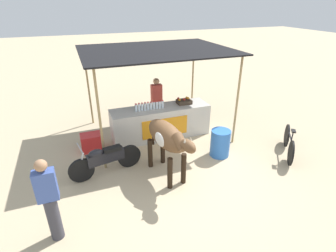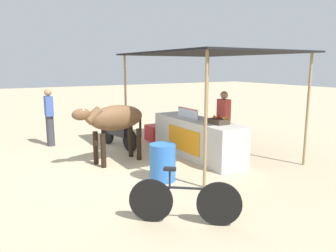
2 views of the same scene
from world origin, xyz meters
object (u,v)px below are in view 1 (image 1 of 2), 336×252
at_px(passerby_on_street, 49,200).
at_px(stall_counter, 161,122).
at_px(fruit_crate, 184,101).
at_px(vendor_behind_counter, 157,102).
at_px(cow, 167,138).
at_px(bicycle_leaning, 289,143).
at_px(water_barrel, 220,143).
at_px(cooler_box, 92,142).
at_px(motorcycle_parked, 105,159).

bearing_deg(passerby_on_street, stall_counter, 44.98).
xyz_separation_m(fruit_crate, vendor_behind_counter, (-0.67, 0.69, -0.18)).
xyz_separation_m(vendor_behind_counter, cow, (-0.66, -2.75, 0.18)).
bearing_deg(stall_counter, fruit_crate, 4.17).
distance_m(stall_counter, bicycle_leaning, 3.70).
height_order(bicycle_leaning, passerby_on_street, passerby_on_street).
bearing_deg(vendor_behind_counter, cow, -103.43).
bearing_deg(passerby_on_street, water_barrel, 18.46).
bearing_deg(bicycle_leaning, stall_counter, 142.22).
bearing_deg(water_barrel, fruit_crate, 101.55).
relative_size(stall_counter, cooler_box, 5.00).
bearing_deg(motorcycle_parked, bicycle_leaning, -10.14).
bearing_deg(stall_counter, cow, -104.78).
height_order(fruit_crate, passerby_on_street, passerby_on_street).
height_order(stall_counter, water_barrel, stall_counter).
bearing_deg(cooler_box, cow, -50.51).
height_order(motorcycle_parked, bicycle_leaning, motorcycle_parked).
xyz_separation_m(fruit_crate, motorcycle_parked, (-2.70, -1.46, -0.60)).
bearing_deg(cow, fruit_crate, 57.25).
bearing_deg(cow, vendor_behind_counter, 76.57).
bearing_deg(fruit_crate, cooler_box, -176.93).
bearing_deg(passerby_on_street, motorcycle_parked, 55.40).
height_order(motorcycle_parked, passerby_on_street, passerby_on_street).
distance_m(water_barrel, motorcycle_parked, 3.05).
bearing_deg(cooler_box, stall_counter, 2.66).
xyz_separation_m(fruit_crate, cooler_box, (-2.89, -0.16, -0.79)).
bearing_deg(vendor_behind_counter, bicycle_leaning, -47.23).
height_order(water_barrel, passerby_on_street, passerby_on_street).
distance_m(fruit_crate, motorcycle_parked, 3.13).
relative_size(bicycle_leaning, passerby_on_street, 0.82).
height_order(water_barrel, motorcycle_parked, motorcycle_parked).
bearing_deg(cooler_box, vendor_behind_counter, 20.91).
bearing_deg(motorcycle_parked, water_barrel, -4.37).
bearing_deg(vendor_behind_counter, passerby_on_street, -129.88).
bearing_deg(motorcycle_parked, stall_counter, 36.30).
bearing_deg(water_barrel, passerby_on_street, -161.54).
distance_m(fruit_crate, bicycle_leaning, 3.22).
xyz_separation_m(stall_counter, cooler_box, (-2.09, -0.10, -0.24)).
bearing_deg(bicycle_leaning, cow, 175.63).
bearing_deg(cooler_box, passerby_on_street, -107.63).
relative_size(vendor_behind_counter, passerby_on_street, 1.00).
xyz_separation_m(stall_counter, vendor_behind_counter, (0.13, 0.75, 0.37)).
height_order(stall_counter, motorcycle_parked, stall_counter).
xyz_separation_m(cooler_box, motorcycle_parked, (0.19, -1.30, 0.19)).
bearing_deg(bicycle_leaning, fruit_crate, 132.46).
xyz_separation_m(cooler_box, water_barrel, (3.24, -1.53, 0.14)).
height_order(water_barrel, bicycle_leaning, bicycle_leaning).
distance_m(fruit_crate, cow, 2.45).
relative_size(vendor_behind_counter, water_barrel, 2.20).
bearing_deg(motorcycle_parked, cow, -23.53).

